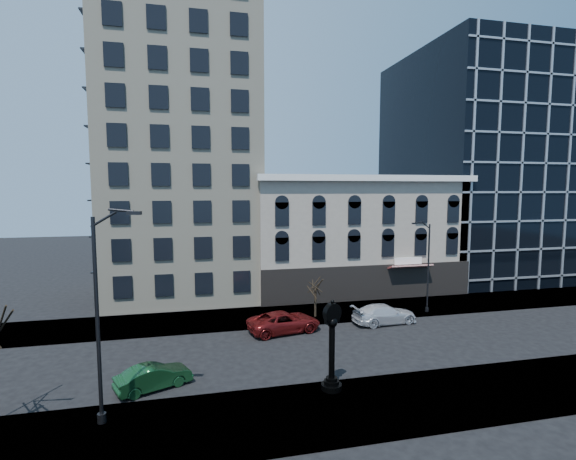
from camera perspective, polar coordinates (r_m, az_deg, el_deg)
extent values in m
plane|color=black|center=(29.58, -2.14, -16.47)|extent=(160.00, 160.00, 0.00)
cube|color=#9D9A8E|center=(36.99, -4.50, -11.80)|extent=(160.00, 6.00, 0.12)
cube|color=#9D9A8E|center=(22.51, 2.02, -23.82)|extent=(160.00, 6.00, 0.12)
cube|color=beige|center=(46.61, -14.34, 15.18)|extent=(15.00, 15.00, 38.00)
cube|color=#A99C8B|center=(46.49, 8.75, -0.77)|extent=(22.00, 10.00, 12.00)
cube|color=white|center=(41.43, 11.55, 7.00)|extent=(22.60, 0.80, 0.60)
cube|color=black|center=(42.59, 11.19, -7.13)|extent=(22.00, 0.30, 3.60)
cube|color=maroon|center=(43.56, 16.35, -4.82)|extent=(4.50, 1.18, 0.55)
cube|color=black|center=(60.67, 25.06, 7.81)|extent=(20.00, 20.00, 28.00)
cylinder|color=black|center=(24.65, 5.96, -20.52)|extent=(1.14, 1.14, 0.31)
cylinder|color=black|center=(24.54, 5.96, -19.97)|extent=(0.83, 0.83, 0.21)
cylinder|color=black|center=(24.46, 5.97, -19.57)|extent=(0.62, 0.62, 0.17)
cylinder|color=black|center=(23.83, 6.01, -16.13)|extent=(0.33, 0.33, 3.02)
sphere|color=black|center=(23.28, 6.05, -12.44)|extent=(0.58, 0.58, 0.58)
cube|color=black|center=(23.25, 6.05, -12.20)|extent=(0.95, 0.56, 0.26)
cylinder|color=black|center=(23.12, 6.06, -11.21)|extent=(1.13, 0.71, 1.08)
cylinder|color=white|center=(22.96, 6.21, -11.34)|extent=(0.86, 0.36, 0.92)
cylinder|color=white|center=(23.28, 5.92, -11.09)|extent=(0.86, 0.36, 0.92)
sphere|color=black|center=(22.95, 6.08, -9.72)|extent=(0.21, 0.21, 0.21)
cylinder|color=black|center=(21.57, -24.61, -11.39)|extent=(0.18, 0.18, 9.76)
cylinder|color=black|center=(23.32, -24.10, -22.40)|extent=(0.41, 0.41, 0.45)
cube|color=black|center=(19.84, -19.60, 2.20)|extent=(0.67, 0.40, 0.16)
cylinder|color=black|center=(39.36, 18.63, -4.98)|extent=(0.15, 0.15, 7.93)
cylinder|color=black|center=(40.21, 18.46, -10.28)|extent=(0.33, 0.33, 0.37)
cube|color=black|center=(37.53, 17.08, 0.89)|extent=(0.54, 0.35, 0.13)
cylinder|color=black|center=(36.67, 3.76, -9.89)|extent=(0.20, 0.20, 2.41)
imported|color=#143F1E|center=(25.76, -17.89, -18.57)|extent=(4.37, 3.00, 1.36)
imported|color=maroon|center=(33.29, -0.52, -12.45)|extent=(6.11, 3.65, 1.59)
imported|color=silver|center=(36.18, 13.05, -11.12)|extent=(5.61, 2.66, 1.58)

